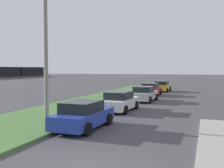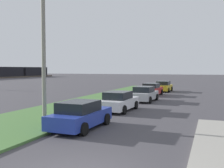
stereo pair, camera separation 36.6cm
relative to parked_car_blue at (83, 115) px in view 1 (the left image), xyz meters
The scene contains 7 objects.
grass_median 5.67m from the parked_car_blue, 42.90° to the left, with size 60.00×6.00×0.12m, color #477238.
parked_car_blue is the anchor object (origin of this frame).
parked_car_white 6.30m from the parked_car_blue, ahead, with size 4.36×2.14×1.47m.
parked_car_silver 12.75m from the parked_car_blue, ahead, with size 4.36×2.14×1.47m.
parked_car_red 18.76m from the parked_car_blue, ahead, with size 4.36×2.14×1.47m.
parked_car_yellow 24.72m from the parked_car_blue, ahead, with size 4.33×2.08×1.47m.
streetlight 4.37m from the parked_car_blue, 77.00° to the left, with size 0.83×2.85×7.50m.
Camera 1 is at (-6.67, -3.19, 3.15)m, focal length 42.55 mm.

